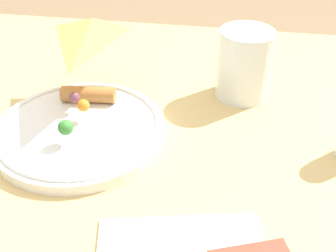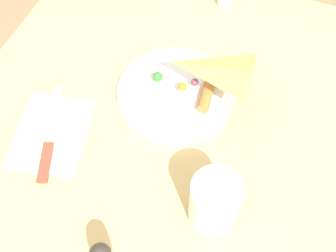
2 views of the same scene
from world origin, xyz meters
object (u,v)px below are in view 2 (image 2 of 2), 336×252
(plate_pizza, at_px, (175,91))
(milk_glass, at_px, (214,203))
(butter_knife, at_px, (50,137))
(dining_table, at_px, (165,149))
(napkin_folded, at_px, (52,133))

(plate_pizza, xyz_separation_m, milk_glass, (-0.22, -0.15, 0.04))
(milk_glass, bearing_deg, butter_knife, 83.67)
(dining_table, height_order, milk_glass, milk_glass)
(napkin_folded, bearing_deg, dining_table, -60.34)
(milk_glass, relative_size, butter_knife, 0.52)
(dining_table, distance_m, plate_pizza, 0.15)
(napkin_folded, distance_m, butter_knife, 0.01)
(dining_table, relative_size, napkin_folded, 4.55)
(plate_pizza, xyz_separation_m, butter_knife, (-0.19, 0.19, -0.01))
(plate_pizza, distance_m, napkin_folded, 0.26)
(milk_glass, bearing_deg, napkin_folded, 81.89)
(dining_table, relative_size, plate_pizza, 3.78)
(dining_table, height_order, butter_knife, butter_knife)
(plate_pizza, bearing_deg, butter_knife, 134.20)
(milk_glass, relative_size, napkin_folded, 0.55)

